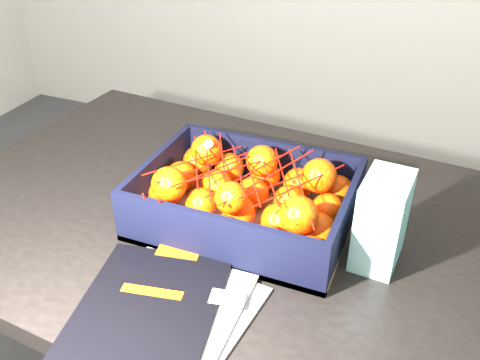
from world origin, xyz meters
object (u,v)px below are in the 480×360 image
at_px(retail_carton, 382,221).
at_px(produce_crate, 246,207).
at_px(magazine_stack, 160,318).
at_px(table, 227,252).

bearing_deg(retail_carton, produce_crate, -179.96).
bearing_deg(magazine_stack, table, 93.97).
height_order(magazine_stack, produce_crate, produce_crate).
bearing_deg(magazine_stack, produce_crate, 85.17).
height_order(table, produce_crate, produce_crate).
relative_size(table, retail_carton, 7.69).
height_order(table, magazine_stack, magazine_stack).
bearing_deg(produce_crate, table, 170.52).
xyz_separation_m(magazine_stack, produce_crate, (0.02, 0.29, 0.02)).
bearing_deg(retail_carton, table, 179.19).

